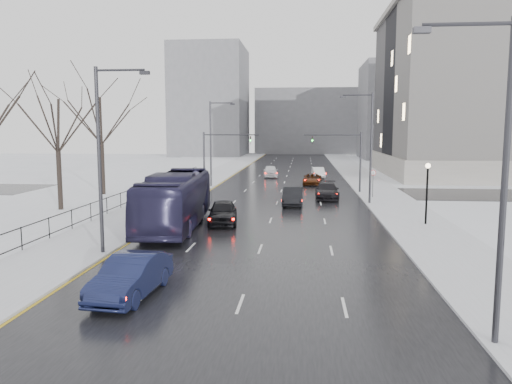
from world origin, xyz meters
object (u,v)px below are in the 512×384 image
(tree_park_d, at_px, (61,211))
(sedan_center_far, at_px, (271,171))
(mast_signal_right, at_px, (350,155))
(sedan_right_far, at_px, (327,191))
(streetlight_r_mid, at_px, (369,142))
(streetlight_l_far, at_px, (213,139))
(tree_park_e, at_px, (104,195))
(streetlight_l_near, at_px, (103,151))
(bus, at_px, (176,200))
(sedan_center_near, at_px, (223,212))
(no_uturn_sign, at_px, (373,175))
(mast_signal_left, at_px, (214,154))
(lamppost_r_mid, at_px, (427,185))
(sedan_right_near, at_px, (293,196))
(sedan_left_near, at_px, (131,276))
(sedan_right_cross, at_px, (312,179))
(streetlight_r_near, at_px, (497,168))
(sedan_right_distant, at_px, (318,172))

(tree_park_d, relative_size, sedan_center_far, 2.54)
(mast_signal_right, bearing_deg, sedan_right_far, -118.41)
(streetlight_r_mid, distance_m, streetlight_l_far, 20.27)
(sedan_center_far, bearing_deg, tree_park_e, -132.35)
(streetlight_l_far, relative_size, sedan_right_far, 1.83)
(tree_park_e, height_order, streetlight_l_near, streetlight_l_near)
(mast_signal_right, xyz_separation_m, sedan_center_far, (-9.58, 17.12, -3.23))
(bus, height_order, sedan_center_near, bus)
(no_uturn_sign, relative_size, sedan_right_far, 0.49)
(bus, bearing_deg, mast_signal_left, 88.74)
(streetlight_l_near, distance_m, lamppost_r_mid, 21.78)
(sedan_center_near, bearing_deg, streetlight_l_far, 95.13)
(tree_park_d, xyz_separation_m, sedan_right_near, (19.28, 4.62, 0.85))
(sedan_left_near, relative_size, bus, 0.38)
(no_uturn_sign, bearing_deg, sedan_right_cross, 116.10)
(streetlight_l_near, height_order, streetlight_l_far, same)
(streetlight_l_near, xyz_separation_m, sedan_right_cross, (11.67, 35.64, -4.90))
(tree_park_d, bearing_deg, mast_signal_left, 53.20)
(sedan_right_near, xyz_separation_m, sedan_right_cross, (2.02, 17.01, -0.13))
(mast_signal_right, xyz_separation_m, sedan_right_far, (-2.63, -4.85, -3.27))
(tree_park_d, height_order, tree_park_e, tree_park_e)
(lamppost_r_mid, bearing_deg, sedan_center_far, 110.67)
(streetlight_r_near, relative_size, sedan_right_far, 1.83)
(tree_park_e, relative_size, mast_signal_left, 2.08)
(sedan_right_near, height_order, sedan_right_cross, sedan_right_near)
(tree_park_e, xyz_separation_m, mast_signal_right, (25.53, 4.00, 4.11))
(tree_park_d, distance_m, mast_signal_left, 17.96)
(tree_park_e, xyz_separation_m, streetlight_r_near, (26.37, -34.00, 5.62))
(sedan_left_near, bearing_deg, sedan_center_near, 90.84)
(sedan_center_near, relative_size, sedan_right_distant, 1.13)
(sedan_right_near, xyz_separation_m, sedan_right_far, (3.22, 4.52, -0.01))
(mast_signal_left, relative_size, sedan_left_near, 1.28)
(no_uturn_sign, xyz_separation_m, bus, (-15.59, -16.07, -0.37))
(streetlight_r_near, bearing_deg, lamppost_r_mid, 81.94)
(mast_signal_left, xyz_separation_m, no_uturn_sign, (16.53, -4.00, -1.81))
(streetlight_r_mid, bearing_deg, bus, -140.32)
(streetlight_r_near, distance_m, streetlight_l_near, 19.15)
(streetlight_l_near, xyz_separation_m, streetlight_l_far, (0.00, 32.00, 0.00))
(tree_park_e, height_order, sedan_center_near, tree_park_e)
(mast_signal_right, distance_m, sedan_center_near, 21.71)
(mast_signal_right, distance_m, sedan_left_near, 36.63)
(no_uturn_sign, height_order, sedan_right_far, no_uturn_sign)
(sedan_left_near, bearing_deg, mast_signal_right, 76.11)
(no_uturn_sign, height_order, sedan_left_near, no_uturn_sign)
(sedan_center_near, distance_m, sedan_right_cross, 27.15)
(streetlight_l_near, distance_m, mast_signal_left, 28.05)
(streetlight_l_near, bearing_deg, streetlight_r_mid, 50.76)
(streetlight_r_near, bearing_deg, sedan_left_near, 164.64)
(tree_park_d, relative_size, no_uturn_sign, 4.63)
(streetlight_l_near, height_order, sedan_center_near, streetlight_l_near)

